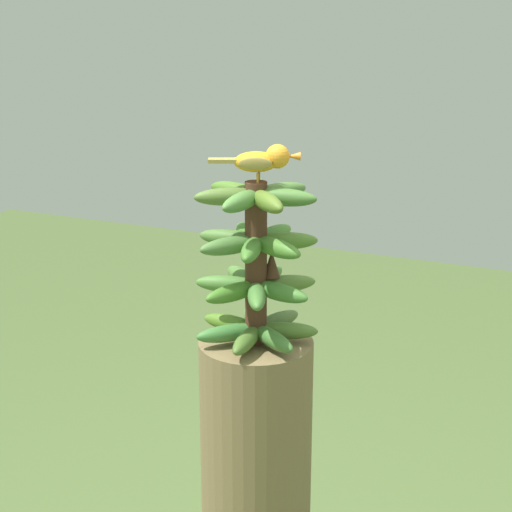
# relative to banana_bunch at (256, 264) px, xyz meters

# --- Properties ---
(banana_bunch) EXTENTS (0.27, 0.27, 0.36)m
(banana_bunch) POSITION_rel_banana_bunch_xyz_m (0.00, 0.00, 0.00)
(banana_bunch) COLOR #4C2D1E
(banana_bunch) RESTS_ON banana_tree
(perched_bird) EXTENTS (0.10, 0.18, 0.08)m
(perched_bird) POSITION_rel_banana_bunch_xyz_m (-0.01, 0.01, 0.23)
(perched_bird) COLOR #C68933
(perched_bird) RESTS_ON banana_bunch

